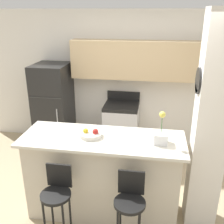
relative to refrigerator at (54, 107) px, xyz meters
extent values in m
plane|color=tan|center=(1.28, -1.68, -0.81)|extent=(14.00, 14.00, 0.00)
cube|color=white|center=(1.28, 0.42, 0.47)|extent=(5.60, 0.06, 2.55)
cube|color=tan|center=(1.64, 0.23, 0.89)|extent=(2.57, 0.32, 0.68)
cube|color=white|center=(1.29, 0.25, 0.83)|extent=(0.61, 0.28, 0.12)
cube|color=white|center=(2.51, -1.61, 0.47)|extent=(0.36, 0.32, 2.55)
cylinder|color=black|center=(2.31, -1.61, 1.00)|extent=(0.02, 0.28, 0.28)
cylinder|color=white|center=(2.31, -1.61, 1.00)|extent=(0.01, 0.25, 0.25)
cube|color=beige|center=(1.28, -1.68, -0.28)|extent=(1.85, 0.60, 1.05)
cube|color=beige|center=(1.28, -1.68, 0.26)|extent=(1.97, 0.72, 0.04)
cube|color=black|center=(0.00, 0.00, -0.26)|extent=(0.62, 0.71, 1.10)
cube|color=black|center=(0.00, 0.00, 0.55)|extent=(0.62, 0.71, 0.52)
cube|color=#333333|center=(0.00, -0.36, 0.29)|extent=(0.59, 0.01, 0.01)
cylinder|color=#B2B2B7|center=(0.20, -0.37, -0.20)|extent=(0.02, 0.02, 0.61)
cube|color=silver|center=(1.29, 0.06, -0.38)|extent=(0.62, 0.62, 0.85)
cube|color=black|center=(1.29, 0.06, 0.07)|extent=(0.62, 0.62, 0.06)
cube|color=black|center=(1.29, 0.35, 0.18)|extent=(0.62, 0.04, 0.16)
cube|color=black|center=(1.29, -0.26, -0.34)|extent=(0.37, 0.01, 0.27)
cylinder|color=black|center=(0.88, -2.27, -0.15)|extent=(0.33, 0.33, 0.03)
cube|color=black|center=(0.88, -2.13, 0.01)|extent=(0.28, 0.02, 0.28)
cylinder|color=black|center=(0.77, -2.16, -0.49)|extent=(0.02, 0.02, 0.65)
cylinder|color=black|center=(0.99, -2.16, -0.49)|extent=(0.02, 0.02, 0.65)
cylinder|color=black|center=(1.68, -2.27, -0.15)|extent=(0.33, 0.33, 0.03)
cube|color=black|center=(1.68, -2.13, 0.01)|extent=(0.28, 0.02, 0.28)
cylinder|color=black|center=(1.57, -2.16, -0.49)|extent=(0.02, 0.02, 0.65)
cylinder|color=black|center=(1.78, -2.16, -0.49)|extent=(0.02, 0.02, 0.65)
cube|color=white|center=(1.96, -1.71, 0.34)|extent=(0.15, 0.15, 0.13)
cylinder|color=#386633|center=(1.96, -1.71, 0.51)|extent=(0.01, 0.01, 0.21)
sphere|color=#DBCC4C|center=(1.96, -1.71, 0.63)|extent=(0.07, 0.07, 0.07)
cylinder|color=silver|center=(1.13, -1.67, 0.31)|extent=(0.27, 0.27, 0.05)
sphere|color=red|center=(1.20, -1.68, 0.35)|extent=(0.07, 0.07, 0.07)
sphere|color=gold|center=(1.07, -1.67, 0.35)|extent=(0.06, 0.06, 0.06)
cylinder|color=#59595B|center=(0.53, -0.25, -0.62)|extent=(0.28, 0.28, 0.38)
camera|label=1|loc=(1.85, -4.44, 1.69)|focal=42.00mm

